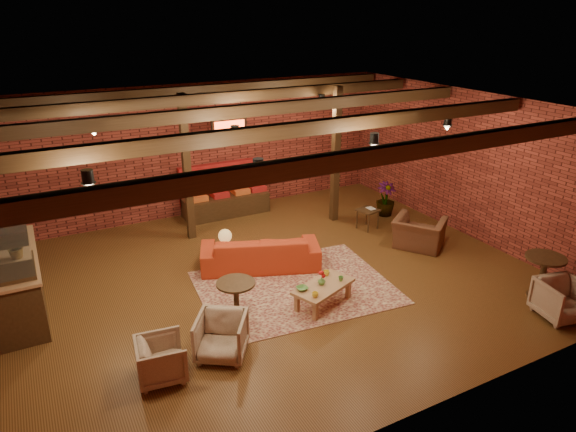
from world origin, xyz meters
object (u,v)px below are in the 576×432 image
round_table_left (236,294)px  side_table_book (368,211)px  armchair_a (161,357)px  sofa (260,251)px  armchair_far (562,298)px  plant_tall (388,166)px  armchair_right (419,228)px  round_table_right (543,270)px  armchair_b (221,334)px  side_table_lamp (225,239)px  coffee_table (323,287)px

round_table_left → side_table_book: bearing=26.4°
armchair_a → sofa: bearing=-40.4°
armchair_far → plant_tall: plant_tall is taller
armchair_a → round_table_left: bearing=-51.4°
armchair_a → side_table_book: bearing=-55.0°
sofa → armchair_right: 3.48m
round_table_right → armchair_far: 0.67m
armchair_b → side_table_lamp: bearing=100.6°
side_table_book → armchair_far: (0.61, -4.55, -0.08)m
armchair_far → armchair_right: bearing=106.3°
coffee_table → round_table_right: 3.89m
coffee_table → round_table_right: round_table_right is taller
coffee_table → round_table_left: bearing=167.5°
armchair_b → plant_tall: bearing=64.4°
round_table_right → round_table_left: bearing=159.3°
side_table_lamp → armchair_a: size_ratio=1.25×
armchair_far → armchair_a: bearing=177.7°
side_table_book → armchair_right: bearing=-74.5°
round_table_right → side_table_lamp: bearing=141.3°
side_table_book → armchair_far: size_ratio=0.71×
sofa → round_table_left: 1.85m
sofa → plant_tall: 4.17m
coffee_table → armchair_a: size_ratio=1.88×
armchair_far → plant_tall: 5.14m
armchair_b → side_table_book: armchair_b is taller
armchair_b → armchair_far: armchair_far is taller
armchair_b → plant_tall: (5.62, 3.39, 0.90)m
armchair_a → round_table_right: round_table_right is taller
coffee_table → side_table_book: size_ratio=2.40×
armchair_right → plant_tall: size_ratio=0.40×
round_table_left → round_table_right: round_table_right is taller
side_table_book → armchair_a: bearing=-152.2°
armchair_right → side_table_book: armchair_right is taller
armchair_a → round_table_right: (6.51, -0.99, 0.20)m
round_table_left → round_table_right: size_ratio=0.83×
coffee_table → armchair_b: 2.11m
side_table_book → armchair_far: 4.59m
armchair_b → armchair_far: (5.34, -1.66, 0.00)m
round_table_right → armchair_a: bearing=171.4°
side_table_lamp → armchair_right: bearing=-14.1°
coffee_table → armchair_a: (-2.95, -0.58, -0.01)m
coffee_table → side_table_book: 3.58m
coffee_table → armchair_far: size_ratio=1.70×
armchair_right → round_table_right: bearing=155.7°
sofa → side_table_book: sofa is taller
side_table_lamp → armchair_a: (-1.98, -2.64, -0.30)m
sofa → armchair_right: size_ratio=2.28×
side_table_lamp → side_table_book: 3.67m
round_table_left → armchair_a: size_ratio=1.00×
armchair_a → plant_tall: size_ratio=0.26×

